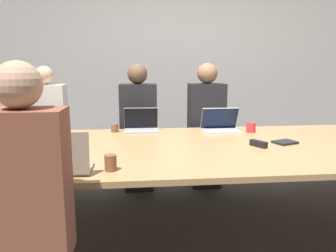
% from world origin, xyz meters
% --- Properties ---
extents(ground_plane, '(24.00, 24.00, 0.00)m').
position_xyz_m(ground_plane, '(0.00, 0.00, 0.00)').
color(ground_plane, '#4C4742').
extents(curtain_wall, '(12.00, 0.06, 2.80)m').
position_xyz_m(curtain_wall, '(0.00, 2.10, 1.40)').
color(curtain_wall, '#BCB7B2').
rests_on(curtain_wall, ground_plane).
extents(conference_table, '(4.71, 1.57, 0.74)m').
position_xyz_m(conference_table, '(0.00, 0.00, 0.70)').
color(conference_table, tan).
rests_on(conference_table, ground_plane).
extents(laptop_far_left, '(0.36, 0.23, 0.24)m').
position_xyz_m(laptop_far_left, '(-1.52, 0.63, 0.81)').
color(laptop_far_left, gray).
rests_on(laptop_far_left, conference_table).
extents(person_far_left, '(0.40, 0.24, 1.38)m').
position_xyz_m(person_far_left, '(-1.54, 0.98, 0.67)').
color(person_far_left, '#2D2D38').
rests_on(person_far_left, ground_plane).
extents(cup_far_left, '(0.07, 0.07, 0.08)m').
position_xyz_m(cup_far_left, '(-1.28, 0.60, 0.78)').
color(cup_far_left, brown).
rests_on(cup_far_left, conference_table).
extents(bottle_far_left, '(0.07, 0.07, 0.26)m').
position_xyz_m(bottle_far_left, '(-1.80, 0.52, 0.85)').
color(bottle_far_left, black).
rests_on(bottle_far_left, conference_table).
extents(laptop_far_center, '(0.36, 0.24, 0.24)m').
position_xyz_m(laptop_far_center, '(0.24, 0.57, 0.81)').
color(laptop_far_center, silver).
rests_on(laptop_far_center, conference_table).
extents(person_far_center, '(0.40, 0.24, 1.41)m').
position_xyz_m(person_far_center, '(0.19, 1.01, 0.69)').
color(person_far_center, '#2D2D38').
rests_on(person_far_center, ground_plane).
extents(cup_far_center, '(0.09, 0.09, 0.09)m').
position_xyz_m(cup_far_center, '(0.53, 0.49, 0.79)').
color(cup_far_center, red).
rests_on(cup_far_center, conference_table).
extents(laptop_far_midleft, '(0.34, 0.23, 0.23)m').
position_xyz_m(laptop_far_midleft, '(-0.55, 0.65, 0.81)').
color(laptop_far_midleft, '#B7B7BC').
rests_on(laptop_far_midleft, conference_table).
extents(person_far_midleft, '(0.40, 0.24, 1.40)m').
position_xyz_m(person_far_midleft, '(-0.57, 1.00, 0.68)').
color(person_far_midleft, '#2D2D38').
rests_on(person_far_midleft, ground_plane).
extents(cup_far_midleft, '(0.07, 0.07, 0.08)m').
position_xyz_m(cup_far_midleft, '(-0.81, 0.64, 0.78)').
color(cup_far_midleft, brown).
rests_on(cup_far_midleft, conference_table).
extents(laptop_near_left, '(0.33, 0.26, 0.27)m').
position_xyz_m(laptop_near_left, '(-1.04, -0.62, 0.81)').
color(laptop_near_left, gray).
rests_on(laptop_near_left, conference_table).
extents(person_near_left, '(0.40, 0.24, 1.41)m').
position_xyz_m(person_near_left, '(-1.14, -1.02, 0.69)').
color(person_near_left, '#2D2D38').
rests_on(person_near_left, ground_plane).
extents(cup_near_left, '(0.08, 0.08, 0.10)m').
position_xyz_m(cup_near_left, '(-0.77, -0.58, 0.79)').
color(cup_near_left, brown).
rests_on(cup_near_left, conference_table).
extents(bottle_near_left, '(0.06, 0.06, 0.22)m').
position_xyz_m(bottle_near_left, '(-1.33, -0.45, 0.83)').
color(bottle_near_left, black).
rests_on(bottle_near_left, conference_table).
extents(stapler, '(0.11, 0.15, 0.05)m').
position_xyz_m(stapler, '(0.38, -0.09, 0.76)').
color(stapler, black).
rests_on(stapler, conference_table).
extents(notebook, '(0.22, 0.19, 0.02)m').
position_xyz_m(notebook, '(0.65, 0.00, 0.75)').
color(notebook, '#232328').
rests_on(notebook, conference_table).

